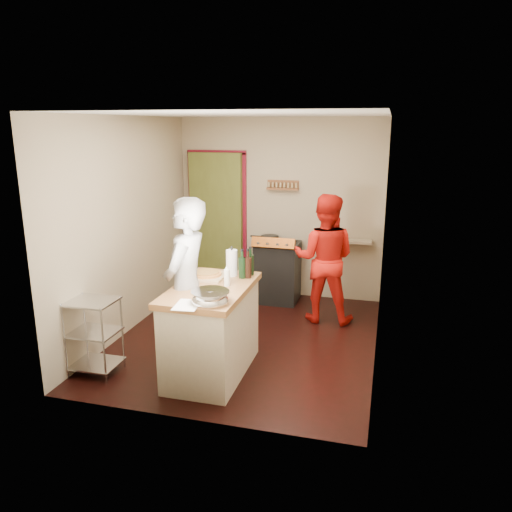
# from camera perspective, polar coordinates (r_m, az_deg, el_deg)

# --- Properties ---
(floor) EXTENTS (3.50, 3.50, 0.00)m
(floor) POSITION_cam_1_polar(r_m,az_deg,el_deg) (6.07, -1.03, -9.45)
(floor) COLOR black
(floor) RESTS_ON ground
(back_wall) EXTENTS (3.00, 0.44, 2.60)m
(back_wall) POSITION_cam_1_polar(r_m,az_deg,el_deg) (7.55, -2.01, 4.40)
(back_wall) COLOR tan
(back_wall) RESTS_ON ground
(left_wall) EXTENTS (0.04, 3.50, 2.60)m
(left_wall) POSITION_cam_1_polar(r_m,az_deg,el_deg) (6.24, -14.47, 3.29)
(left_wall) COLOR tan
(left_wall) RESTS_ON ground
(right_wall) EXTENTS (0.04, 3.50, 2.60)m
(right_wall) POSITION_cam_1_polar(r_m,az_deg,el_deg) (5.45, 14.24, 1.68)
(right_wall) COLOR tan
(right_wall) RESTS_ON ground
(ceiling) EXTENTS (3.00, 3.50, 0.02)m
(ceiling) POSITION_cam_1_polar(r_m,az_deg,el_deg) (5.54, -1.16, 15.99)
(ceiling) COLOR white
(ceiling) RESTS_ON back_wall
(stove) EXTENTS (0.60, 0.63, 1.00)m
(stove) POSITION_cam_1_polar(r_m,az_deg,el_deg) (7.20, 2.45, -1.71)
(stove) COLOR black
(stove) RESTS_ON ground
(wire_shelving) EXTENTS (0.48, 0.40, 0.80)m
(wire_shelving) POSITION_cam_1_polar(r_m,az_deg,el_deg) (5.40, -18.06, -8.36)
(wire_shelving) COLOR silver
(wire_shelving) RESTS_ON ground
(island) EXTENTS (0.73, 1.33, 1.25)m
(island) POSITION_cam_1_polar(r_m,az_deg,el_deg) (5.14, -5.06, -8.20)
(island) COLOR beige
(island) RESTS_ON ground
(person_stripe) EXTENTS (0.46, 0.68, 1.83)m
(person_stripe) POSITION_cam_1_polar(r_m,az_deg,el_deg) (5.04, -7.96, -3.65)
(person_stripe) COLOR #AFAFB4
(person_stripe) RESTS_ON ground
(person_red) EXTENTS (0.81, 0.63, 1.66)m
(person_red) POSITION_cam_1_polar(r_m,az_deg,el_deg) (6.44, 7.82, -0.29)
(person_red) COLOR red
(person_red) RESTS_ON ground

